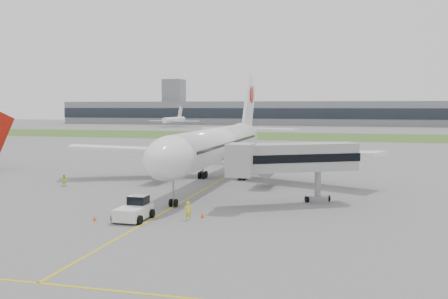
% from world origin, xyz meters
% --- Properties ---
extents(ground, '(600.00, 600.00, 0.00)m').
position_xyz_m(ground, '(0.00, 0.00, 0.00)').
color(ground, gray).
rests_on(ground, ground).
extents(apron_markings, '(70.00, 70.00, 0.04)m').
position_xyz_m(apron_markings, '(0.00, -5.00, 0.00)').
color(apron_markings, gold).
rests_on(apron_markings, ground).
extents(grass_strip, '(600.00, 50.00, 0.02)m').
position_xyz_m(grass_strip, '(0.00, 120.00, 0.01)').
color(grass_strip, '#3A5A21').
rests_on(grass_strip, ground).
extents(terminal_building, '(320.00, 22.30, 14.00)m').
position_xyz_m(terminal_building, '(0.00, 229.87, 7.00)').
color(terminal_building, gray).
rests_on(terminal_building, ground).
extents(control_tower, '(12.00, 12.00, 56.00)m').
position_xyz_m(control_tower, '(-90.00, 232.00, 0.00)').
color(control_tower, gray).
rests_on(control_tower, ground).
extents(airliner, '(48.13, 53.95, 17.88)m').
position_xyz_m(airliner, '(0.00, 4.87, 5.66)').
color(airliner, white).
rests_on(airliner, ground).
extents(pushback_tug, '(3.04, 4.47, 2.27)m').
position_xyz_m(pushback_tug, '(-1.56, -21.85, 1.05)').
color(pushback_tug, white).
rests_on(pushback_tug, ground).
extents(jet_bridge, '(14.58, 10.88, 7.21)m').
position_xyz_m(jet_bridge, '(12.22, -10.53, 5.33)').
color(jet_bridge, '#A5A5A8').
rests_on(jet_bridge, ground).
extents(safety_cone_left, '(0.38, 0.38, 0.52)m').
position_xyz_m(safety_cone_left, '(-5.14, -23.43, 0.26)').
color(safety_cone_left, '#FD510D').
rests_on(safety_cone_left, ground).
extents(safety_cone_right, '(0.40, 0.40, 0.54)m').
position_xyz_m(safety_cone_right, '(4.76, -19.51, 0.27)').
color(safety_cone_right, '#FD510D').
rests_on(safety_cone_right, ground).
extents(ground_crew_near, '(0.77, 0.61, 1.86)m').
position_xyz_m(ground_crew_near, '(3.63, -20.67, 0.93)').
color(ground_crew_near, '#E5FC2A').
rests_on(ground_crew_near, ground).
extents(ground_crew_far, '(1.08, 1.04, 1.75)m').
position_xyz_m(ground_crew_far, '(-19.74, -5.39, 0.88)').
color(ground_crew_far, yellow).
rests_on(ground_crew_far, ground).
extents(distant_aircraft_left, '(30.03, 26.89, 10.91)m').
position_xyz_m(distant_aircraft_left, '(-74.46, 189.20, 0.00)').
color(distant_aircraft_left, white).
rests_on(distant_aircraft_left, ground).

